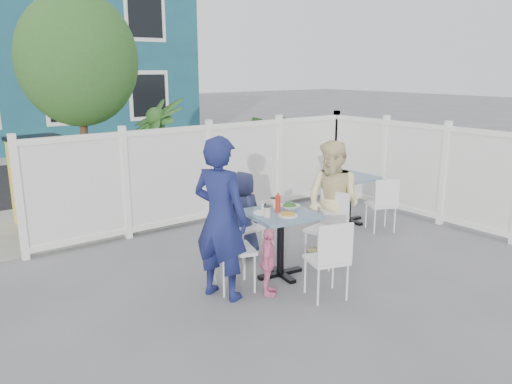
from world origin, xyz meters
TOP-DOWN VIEW (x-y plane):
  - ground at (0.00, 0.00)m, footprint 80.00×80.00m
  - near_sidewalk at (0.00, 3.80)m, footprint 24.00×2.60m
  - street at (0.00, 7.50)m, footprint 24.00×5.00m
  - far_sidewalk at (0.00, 10.60)m, footprint 24.00×1.60m
  - building at (-0.50, 14.00)m, footprint 11.00×6.00m
  - fence_back at (0.10, 2.40)m, footprint 5.86×0.08m
  - fence_right at (3.00, 0.60)m, footprint 0.08×3.66m
  - tree at (-1.60, 3.30)m, footprint 1.80×1.62m
  - utility_cabinet at (-2.18, 4.00)m, footprint 0.78×0.59m
  - potted_shrub_a at (-0.46, 3.10)m, footprint 1.17×1.17m
  - potted_shrub_b at (1.91, 3.00)m, footprint 1.78×1.81m
  - main_table at (-0.42, -0.04)m, footprint 0.86×0.86m
  - spare_table at (1.90, 0.99)m, footprint 0.74×0.74m
  - chair_left at (-1.16, 0.01)m, footprint 0.54×0.55m
  - chair_right at (0.36, -0.09)m, footprint 0.49×0.50m
  - chair_back at (-0.40, 0.78)m, footprint 0.40×0.39m
  - chair_near at (-0.41, -0.87)m, footprint 0.51×0.50m
  - chair_spare at (1.92, 0.30)m, footprint 0.51×0.50m
  - man at (-1.30, -0.09)m, footprint 0.65×0.77m
  - woman at (0.45, -0.05)m, footprint 0.71×0.85m
  - boy at (-0.38, 0.80)m, footprint 0.57×0.37m
  - toddler at (-0.87, -0.38)m, footprint 0.45×0.46m
  - plate_main at (-0.44, -0.20)m, footprint 0.23×0.23m
  - plate_side at (-0.62, 0.07)m, footprint 0.21×0.21m
  - salad_bowl at (-0.25, 0.00)m, footprint 0.23×0.23m
  - coffee_cup_a at (-0.67, -0.09)m, footprint 0.08×0.08m
  - coffee_cup_b at (-0.34, 0.19)m, footprint 0.08×0.08m
  - ketchup_bottle at (-0.43, 0.00)m, footprint 0.06×0.06m
  - salt_shaker at (-0.52, 0.18)m, footprint 0.03×0.03m
  - pepper_shaker at (-0.47, 0.20)m, footprint 0.03×0.03m

SIDE VIEW (x-z plane):
  - ground at x=0.00m, z-range 0.00..0.00m
  - street at x=0.00m, z-range 0.00..0.01m
  - near_sidewalk at x=0.00m, z-range 0.00..0.01m
  - far_sidewalk at x=0.00m, z-range 0.00..0.01m
  - toddler at x=-0.87m, z-range 0.00..0.78m
  - chair_back at x=-0.40m, z-range 0.07..0.92m
  - chair_spare at x=1.92m, z-range 0.07..0.92m
  - chair_near at x=-0.41m, z-range 0.07..0.97m
  - chair_right at x=0.36m, z-range 0.08..1.02m
  - chair_left at x=-1.16m, z-range 0.08..1.06m
  - boy at x=-0.38m, z-range 0.00..1.16m
  - spare_table at x=1.90m, z-range 0.21..0.99m
  - main_table at x=-0.42m, z-range 0.22..1.03m
  - utility_cabinet at x=-2.18m, z-range 0.00..1.37m
  - potted_shrub_b at x=1.91m, z-range 0.00..1.52m
  - fence_right at x=3.00m, z-range -0.02..1.58m
  - fence_back at x=0.10m, z-range -0.02..1.58m
  - woman at x=0.45m, z-range 0.00..1.59m
  - plate_side at x=-0.62m, z-range 0.80..0.82m
  - plate_main at x=-0.44m, z-range 0.80..0.82m
  - salad_bowl at x=-0.25m, z-range 0.80..0.86m
  - pepper_shaker at x=-0.47m, z-range 0.80..0.87m
  - salt_shaker at x=-0.52m, z-range 0.80..0.88m
  - coffee_cup_b at x=-0.34m, z-range 0.80..0.92m
  - coffee_cup_a at x=-0.67m, z-range 0.80..0.93m
  - man at x=-1.30m, z-range 0.00..1.81m
  - ketchup_bottle at x=-0.43m, z-range 0.80..1.00m
  - potted_shrub_a at x=-0.46m, z-range 0.00..2.01m
  - tree at x=-1.60m, z-range 0.80..4.39m
  - building at x=-0.50m, z-range 0.00..6.00m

